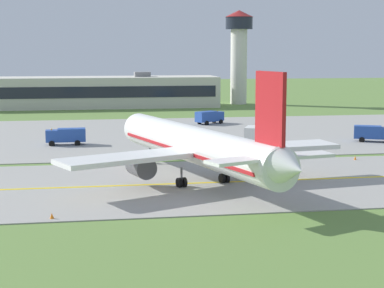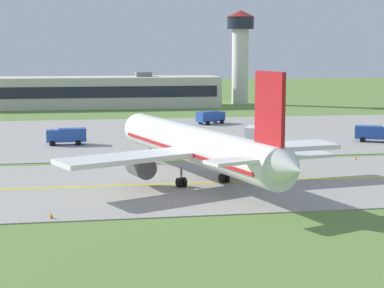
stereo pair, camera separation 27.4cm
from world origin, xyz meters
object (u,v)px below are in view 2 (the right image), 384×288
(service_truck_fuel, at_px, (254,133))
(control_tower, at_px, (240,47))
(airplane_lead, at_px, (197,146))
(service_truck_baggage, at_px, (210,117))
(service_truck_catering, at_px, (67,135))
(service_truck_pushback, at_px, (374,133))

(service_truck_fuel, xyz_separation_m, control_tower, (15.04, 72.49, 13.57))
(airplane_lead, distance_m, service_truck_baggage, 57.14)
(service_truck_fuel, xyz_separation_m, service_truck_catering, (-29.19, 1.61, 0.00))
(airplane_lead, bearing_deg, service_truck_pushback, 39.10)
(service_truck_baggage, bearing_deg, service_truck_pushback, -54.23)
(airplane_lead, height_order, service_truck_fuel, airplane_lead)
(control_tower, bearing_deg, service_truck_fuel, -101.72)
(service_truck_baggage, distance_m, control_tower, 51.46)
(service_truck_baggage, bearing_deg, airplane_lead, -102.45)
(service_truck_fuel, bearing_deg, service_truck_baggage, 94.51)
(service_truck_catering, relative_size, service_truck_pushback, 0.95)
(airplane_lead, height_order, service_truck_catering, airplane_lead)
(service_truck_fuel, relative_size, control_tower, 0.25)
(service_truck_fuel, distance_m, service_truck_catering, 29.23)
(service_truck_fuel, distance_m, service_truck_pushback, 18.98)
(service_truck_baggage, xyz_separation_m, service_truck_pushback, (20.79, -28.85, 0.00))
(control_tower, bearing_deg, airplane_lead, -106.02)
(service_truck_baggage, bearing_deg, service_truck_fuel, -85.49)
(service_truck_catering, bearing_deg, service_truck_baggage, 41.79)
(service_truck_fuel, xyz_separation_m, service_truck_pushback, (18.75, -2.97, 0.00))
(service_truck_catering, bearing_deg, airplane_lead, -64.75)
(service_truck_pushback, bearing_deg, service_truck_baggage, 125.77)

